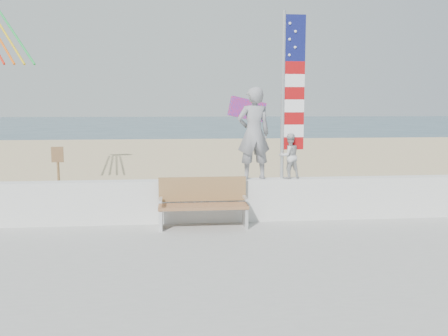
{
  "coord_description": "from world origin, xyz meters",
  "views": [
    {
      "loc": [
        -0.77,
        -7.9,
        2.63
      ],
      "look_at": [
        0.2,
        1.8,
        1.35
      ],
      "focal_mm": 38.0,
      "sensor_mm": 36.0,
      "label": 1
    }
  ],
  "objects": [
    {
      "name": "flag",
      "position": [
        1.59,
        2.0,
        2.99
      ],
      "size": [
        0.5,
        0.08,
        3.5
      ],
      "color": "silver",
      "rests_on": "seawall"
    },
    {
      "name": "ground",
      "position": [
        0.0,
        0.0,
        0.0
      ],
      "size": [
        220.0,
        220.0,
        0.0
      ],
      "primitive_type": "plane",
      "color": "#2A4655",
      "rests_on": "ground"
    },
    {
      "name": "bench",
      "position": [
        -0.25,
        1.55,
        0.69
      ],
      "size": [
        1.8,
        0.57,
        1.0
      ],
      "color": "#996743",
      "rests_on": "boardwalk"
    },
    {
      "name": "sign",
      "position": [
        -3.98,
        5.19,
        0.94
      ],
      "size": [
        0.32,
        0.07,
        1.46
      ],
      "color": "brown",
      "rests_on": "sand"
    },
    {
      "name": "seawall",
      "position": [
        0.0,
        2.0,
        0.63
      ],
      "size": [
        30.0,
        0.35,
        0.9
      ],
      "primitive_type": "cube",
      "color": "silver",
      "rests_on": "boardwalk"
    },
    {
      "name": "parafoil_kite",
      "position": [
        0.94,
        3.42,
        2.54
      ],
      "size": [
        0.94,
        0.34,
        0.63
      ],
      "color": "red",
      "rests_on": "ground"
    },
    {
      "name": "sand",
      "position": [
        0.0,
        9.0,
        0.04
      ],
      "size": [
        90.0,
        40.0,
        0.08
      ],
      "primitive_type": "cube",
      "color": "#C9B286",
      "rests_on": "ground"
    },
    {
      "name": "child",
      "position": [
        1.62,
        2.0,
        1.56
      ],
      "size": [
        0.55,
        0.47,
        0.97
      ],
      "primitive_type": "imported",
      "rotation": [
        0.0,
        0.0,
        3.4
      ],
      "color": "#BDBDBD",
      "rests_on": "seawall"
    },
    {
      "name": "adult",
      "position": [
        0.85,
        2.0,
        2.05
      ],
      "size": [
        0.75,
        0.54,
        1.94
      ],
      "primitive_type": "imported",
      "rotation": [
        0.0,
        0.0,
        3.25
      ],
      "color": "gray",
      "rests_on": "seawall"
    }
  ]
}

